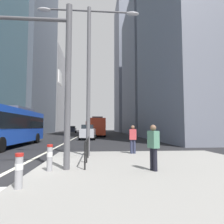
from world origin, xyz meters
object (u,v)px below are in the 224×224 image
at_px(city_bus_red_receding, 97,126).
at_px(street_lamp_post, 89,59).
at_px(traffic_signal_gantry, 6,56).
at_px(pedestrian_walking, 133,138).
at_px(city_bus_blue_oncoming, 9,125).
at_px(city_bus_red_distant, 92,126).
at_px(car_oncoming_mid, 73,129).
at_px(car_receding_near, 97,129).
at_px(bollard_right, 50,156).
at_px(pedestrian_waiting, 153,145).
at_px(bollard_left, 19,169).
at_px(car_receding_far, 88,132).

relative_size(city_bus_red_receding, street_lamp_post, 1.34).
distance_m(traffic_signal_gantry, pedestrian_walking, 7.27).
bearing_deg(city_bus_blue_oncoming, street_lamp_post, -44.12).
height_order(city_bus_red_distant, car_oncoming_mid, city_bus_red_distant).
xyz_separation_m(car_oncoming_mid, car_receding_near, (6.89, 7.29, -0.00)).
height_order(street_lamp_post, bollard_right, street_lamp_post).
height_order(street_lamp_post, pedestrian_walking, street_lamp_post).
relative_size(traffic_signal_gantry, pedestrian_walking, 4.11).
relative_size(city_bus_red_distant, pedestrian_waiting, 6.90).
bearing_deg(city_bus_blue_oncoming, city_bus_red_distant, 80.58).
bearing_deg(bollard_right, car_oncoming_mid, 95.89).
distance_m(city_bus_red_receding, pedestrian_waiting, 29.70).
bearing_deg(bollard_left, traffic_signal_gantry, 122.87).
xyz_separation_m(city_bus_red_receding, traffic_signal_gantry, (-3.29, -29.22, 2.29)).
relative_size(pedestrian_waiting, pedestrian_walking, 0.99).
relative_size(car_oncoming_mid, traffic_signal_gantry, 0.68).
relative_size(city_bus_red_distant, car_receding_far, 2.39).
height_order(traffic_signal_gantry, pedestrian_waiting, traffic_signal_gantry).
height_order(city_bus_blue_oncoming, bollard_right, city_bus_blue_oncoming).
bearing_deg(city_bus_red_distant, street_lamp_post, -89.00).
xyz_separation_m(city_bus_blue_oncoming, traffic_signal_gantry, (4.05, -9.88, 2.29)).
bearing_deg(bollard_left, bollard_right, 81.29).
bearing_deg(city_bus_red_distant, pedestrian_walking, -85.66).
xyz_separation_m(traffic_signal_gantry, bollard_left, (1.34, -2.08, -3.51)).
distance_m(city_bus_red_receding, city_bus_red_distant, 17.29).
xyz_separation_m(traffic_signal_gantry, pedestrian_walking, (5.25, 3.94, -3.11)).
bearing_deg(traffic_signal_gantry, city_bus_blue_oncoming, 112.28).
xyz_separation_m(car_receding_near, bollard_left, (-2.03, -59.14, -0.37)).
distance_m(car_receding_near, car_receding_far, 37.92).
height_order(traffic_signal_gantry, pedestrian_walking, traffic_signal_gantry).
height_order(car_receding_near, traffic_signal_gantry, traffic_signal_gantry).
height_order(bollard_left, pedestrian_walking, pedestrian_walking).
relative_size(car_receding_near, pedestrian_walking, 2.75).
bearing_deg(city_bus_red_distant, bollard_right, -90.48).
bearing_deg(city_bus_blue_oncoming, car_receding_near, 81.07).
distance_m(car_receding_near, bollard_right, 57.28).
bearing_deg(car_receding_far, city_bus_red_distant, 90.23).
bearing_deg(car_receding_far, street_lamp_post, -87.69).
bearing_deg(car_receding_far, car_oncoming_mid, 100.47).
bearing_deg(city_bus_red_distant, city_bus_blue_oncoming, -99.42).
bearing_deg(pedestrian_waiting, city_bus_red_receding, 93.59).
xyz_separation_m(city_bus_blue_oncoming, car_receding_near, (7.42, 47.19, -0.85)).
relative_size(bollard_left, bollard_right, 0.95).
bearing_deg(city_bus_red_distant, traffic_signal_gantry, -92.49).
bearing_deg(bollard_left, pedestrian_waiting, 23.65).
distance_m(street_lamp_post, bollard_right, 5.90).
height_order(city_bus_blue_oncoming, pedestrian_waiting, city_bus_blue_oncoming).
bearing_deg(car_oncoming_mid, city_bus_red_distant, -30.89).
xyz_separation_m(city_bus_red_receding, car_receding_near, (0.08, 27.85, -0.85)).
height_order(city_bus_red_receding, bollard_right, city_bus_red_receding).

